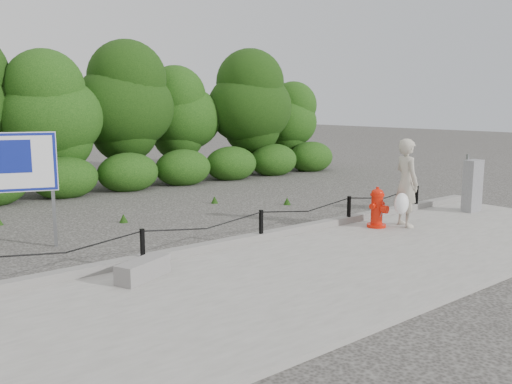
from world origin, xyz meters
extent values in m
plane|color=#2D2B28|center=(0.00, 0.00, 0.00)|extent=(90.00, 90.00, 0.00)
cube|color=gray|center=(0.00, -2.00, 0.04)|extent=(14.00, 4.00, 0.08)
cube|color=slate|center=(0.00, 0.05, 0.15)|extent=(14.00, 0.22, 0.14)
cube|color=black|center=(-2.50, 0.00, 0.38)|extent=(0.06, 0.06, 0.60)
cube|color=black|center=(0.00, 0.00, 0.38)|extent=(0.06, 0.06, 0.60)
cube|color=black|center=(2.50, 0.00, 0.38)|extent=(0.06, 0.06, 0.60)
cube|color=black|center=(5.00, 0.00, 0.38)|extent=(0.06, 0.06, 0.60)
cylinder|color=black|center=(-3.75, 0.00, 0.60)|extent=(2.50, 0.02, 0.02)
cylinder|color=black|center=(-1.25, 0.00, 0.60)|extent=(2.50, 0.02, 0.02)
cylinder|color=black|center=(1.25, 0.00, 0.60)|extent=(2.50, 0.02, 0.02)
cylinder|color=black|center=(3.75, 0.00, 0.60)|extent=(2.50, 0.02, 0.02)
cylinder|color=black|center=(-1.00, 8.60, 1.04)|extent=(0.18, 0.18, 2.08)
ellipsoid|color=#295413|center=(-1.00, 8.60, 2.49)|extent=(3.07, 2.66, 3.32)
cylinder|color=black|center=(1.50, 9.00, 1.16)|extent=(0.18, 0.18, 2.32)
ellipsoid|color=#295413|center=(1.50, 9.00, 2.78)|extent=(3.43, 2.97, 3.71)
cylinder|color=black|center=(4.00, 9.40, 0.98)|extent=(0.18, 0.18, 1.97)
ellipsoid|color=#295413|center=(4.00, 9.40, 2.36)|extent=(2.91, 2.52, 3.15)
cylinder|color=black|center=(6.50, 8.60, 1.15)|extent=(0.18, 0.18, 2.31)
ellipsoid|color=#295413|center=(6.50, 8.60, 2.77)|extent=(3.41, 2.95, 3.69)
cylinder|color=black|center=(8.80, 9.00, 0.88)|extent=(0.18, 0.18, 1.75)
ellipsoid|color=#295413|center=(8.80, 9.00, 2.10)|extent=(2.59, 2.24, 2.80)
cylinder|color=red|center=(2.67, -0.63, 0.11)|extent=(0.46, 0.46, 0.07)
cylinder|color=red|center=(2.67, -0.63, 0.45)|extent=(0.28, 0.28, 0.61)
cylinder|color=red|center=(2.67, -0.63, 0.78)|extent=(0.34, 0.34, 0.06)
ellipsoid|color=red|center=(2.67, -0.63, 0.81)|extent=(0.30, 0.30, 0.19)
cylinder|color=red|center=(2.67, -0.63, 0.92)|extent=(0.08, 0.08, 0.06)
cylinder|color=red|center=(2.50, -0.66, 0.55)|extent=(0.13, 0.14, 0.12)
cylinder|color=red|center=(2.83, -0.61, 0.55)|extent=(0.13, 0.14, 0.12)
cylinder|color=red|center=(2.70, -0.81, 0.49)|extent=(0.19, 0.16, 0.17)
cylinder|color=slate|center=(2.63, -0.78, 0.40)|extent=(0.01, 0.06, 0.13)
imported|color=#B1A997|center=(3.22, -0.96, 1.02)|extent=(0.68, 0.81, 1.88)
ellipsoid|color=white|center=(2.87, -1.11, 0.63)|extent=(0.34, 0.26, 0.45)
cube|color=slate|center=(-2.83, -0.66, 0.23)|extent=(0.98, 0.66, 0.30)
cube|color=gray|center=(5.83, -1.00, 0.71)|extent=(0.48, 0.28, 1.26)
cube|color=slate|center=(5.83, -0.82, 0.78)|extent=(0.05, 0.05, 1.39)
cube|color=slate|center=(-3.12, 2.34, 1.09)|extent=(0.08, 0.08, 2.18)
cube|color=white|center=(-3.68, 2.49, 1.63)|extent=(1.30, 0.51, 1.09)
cube|color=navy|center=(-3.69, 2.47, 1.63)|extent=(1.26, 0.46, 1.06)
cube|color=navy|center=(-3.84, 2.52, 1.74)|extent=(0.77, 0.28, 0.60)
camera|label=1|loc=(-6.42, -7.83, 2.68)|focal=38.00mm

